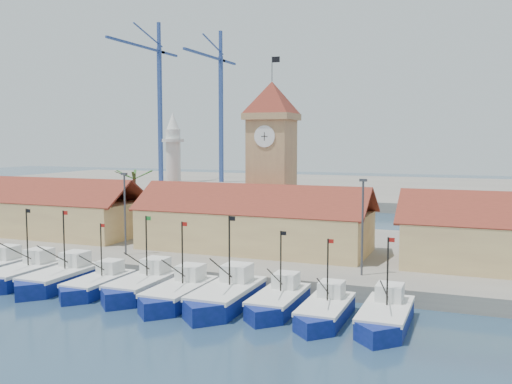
% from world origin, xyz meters
% --- Properties ---
extents(ground, '(400.00, 400.00, 0.00)m').
position_xyz_m(ground, '(0.00, 0.00, 0.00)').
color(ground, '#1D394E').
rests_on(ground, ground).
extents(quay, '(140.00, 32.00, 1.50)m').
position_xyz_m(quay, '(0.00, 24.00, 0.75)').
color(quay, gray).
rests_on(quay, ground).
extents(terminal, '(240.00, 80.00, 2.00)m').
position_xyz_m(terminal, '(0.00, 110.00, 1.00)').
color(terminal, gray).
rests_on(terminal, ground).
extents(boat_1, '(3.73, 10.22, 7.73)m').
position_xyz_m(boat_1, '(-17.67, 2.51, 0.80)').
color(boat_1, navy).
rests_on(boat_1, ground).
extents(boat_2, '(3.74, 10.24, 7.75)m').
position_xyz_m(boat_2, '(-13.20, 2.57, 0.80)').
color(boat_2, navy).
rests_on(boat_2, ground).
extents(boat_3, '(3.25, 8.91, 6.74)m').
position_xyz_m(boat_3, '(-8.64, 2.33, 0.70)').
color(boat_3, navy).
rests_on(boat_3, ground).
extents(boat_4, '(3.66, 10.03, 7.59)m').
position_xyz_m(boat_4, '(-4.31, 3.15, 0.78)').
color(boat_4, navy).
rests_on(boat_4, ground).
extents(boat_5, '(3.59, 9.83, 7.43)m').
position_xyz_m(boat_5, '(0.05, 2.02, 0.77)').
color(boat_5, navy).
rests_on(boat_5, ground).
extents(boat_6, '(3.92, 10.75, 8.13)m').
position_xyz_m(boat_6, '(4.31, 2.44, 0.84)').
color(boat_6, navy).
rests_on(boat_6, ground).
extents(boat_7, '(3.36, 9.19, 6.96)m').
position_xyz_m(boat_7, '(8.75, 3.15, 0.72)').
color(boat_7, navy).
rests_on(boat_7, ground).
extents(boat_8, '(3.25, 8.92, 6.75)m').
position_xyz_m(boat_8, '(13.05, 2.03, 0.70)').
color(boat_8, navy).
rests_on(boat_8, ground).
extents(boat_9, '(3.45, 9.46, 7.16)m').
position_xyz_m(boat_9, '(17.67, 2.13, 0.74)').
color(boat_9, navy).
rests_on(boat_9, ground).
extents(hall_left, '(31.20, 10.13, 7.61)m').
position_xyz_m(hall_left, '(-32.00, 20.00, 3.99)').
color(hall_left, '#E0C07A').
rests_on(hall_left, quay).
extents(hall_center, '(27.04, 10.13, 7.61)m').
position_xyz_m(hall_center, '(0.00, 20.00, 3.99)').
color(hall_center, '#E0C07A').
rests_on(hall_center, quay).
extents(clock_tower, '(5.80, 5.80, 22.70)m').
position_xyz_m(clock_tower, '(0.00, 26.00, 11.96)').
color(clock_tower, tan).
rests_on(clock_tower, quay).
extents(minaret, '(3.00, 3.00, 16.30)m').
position_xyz_m(minaret, '(-15.00, 28.00, 9.73)').
color(minaret, silver).
rests_on(minaret, quay).
extents(palm_tree, '(5.60, 5.03, 8.39)m').
position_xyz_m(palm_tree, '(-20.00, 26.00, 6.25)').
color(palm_tree, brown).
rests_on(palm_tree, quay).
extents(lamp_posts, '(80.70, 0.25, 9.03)m').
position_xyz_m(lamp_posts, '(0.50, 12.00, 6.48)').
color(lamp_posts, '#3F3F44').
rests_on(lamp_posts, quay).
extents(crane_blue_far, '(1.00, 34.51, 44.92)m').
position_xyz_m(crane_blue_far, '(-61.25, 100.41, 27.08)').
color(crane_blue_far, navy).
rests_on(crane_blue_far, terminal).
extents(crane_blue_near, '(1.00, 31.57, 42.50)m').
position_xyz_m(crane_blue_near, '(-44.91, 106.76, 25.50)').
color(crane_blue_near, navy).
rests_on(crane_blue_near, terminal).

